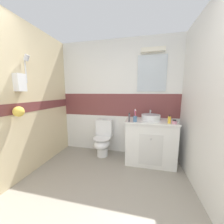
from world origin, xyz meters
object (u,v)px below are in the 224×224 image
toilet (103,139)px  hair_gel_jar (174,122)px  toothbrush_cup (135,118)px  sink_basin (151,117)px  toothpaste_tube_upright (129,117)px  soap_dispenser (169,120)px

toilet → hair_gel_jar: 1.48m
toothbrush_cup → sink_basin: bearing=39.6°
toothpaste_tube_upright → hair_gel_jar: size_ratio=2.14×
sink_basin → toothpaste_tube_upright: bearing=-146.1°
soap_dispenser → hair_gel_jar: (0.08, -0.02, -0.03)m
toilet → soap_dispenser: (1.28, -0.24, 0.55)m
soap_dispenser → toothpaste_tube_upright: toothpaste_tube_upright is taller
sink_basin → toothbrush_cup: toothbrush_cup is taller
sink_basin → soap_dispenser: bearing=-39.0°
toilet → hair_gel_jar: hair_gel_jar is taller
toothbrush_cup → toothpaste_tube_upright: toothbrush_cup is taller
toilet → soap_dispenser: bearing=-10.7°
toothpaste_tube_upright → toothbrush_cup: bearing=13.4°
soap_dispenser → toothpaste_tube_upright: (-0.69, -0.03, 0.02)m
toilet → toothpaste_tube_upright: toothpaste_tube_upright is taller
toilet → toothbrush_cup: size_ratio=3.37×
toilet → hair_gel_jar: size_ratio=10.12×
sink_basin → toilet: size_ratio=0.51×
sink_basin → toilet: sink_basin is taller
toothbrush_cup → hair_gel_jar: bearing=-1.2°
soap_dispenser → sink_basin: bearing=141.0°
toilet → toothpaste_tube_upright: size_ratio=4.72×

